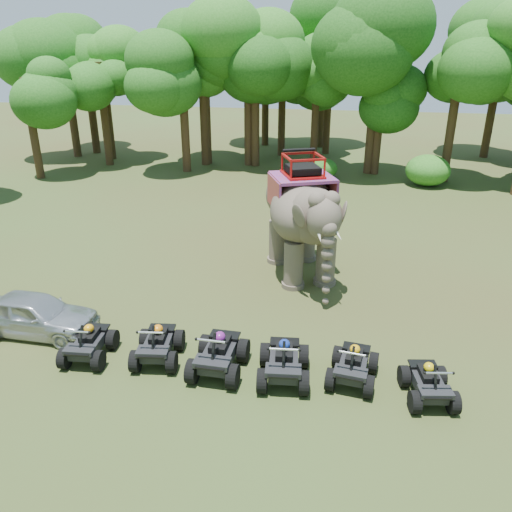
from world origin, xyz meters
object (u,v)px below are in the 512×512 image
(elephant, at_px, (302,215))
(atv_5, at_px, (429,379))
(parked_car, at_px, (34,314))
(atv_0, at_px, (88,339))
(atv_2, at_px, (218,349))
(atv_1, at_px, (157,340))
(atv_3, at_px, (284,357))
(atv_4, at_px, (353,361))

(elephant, relative_size, atv_5, 3.52)
(parked_car, relative_size, atv_0, 2.35)
(elephant, relative_size, atv_2, 2.98)
(elephant, relative_size, atv_1, 3.26)
(parked_car, height_order, atv_3, atv_3)
(elephant, bearing_deg, parked_car, -164.26)
(atv_0, distance_m, atv_4, 7.19)
(atv_3, height_order, atv_5, atv_3)
(atv_5, bearing_deg, atv_4, 158.75)
(atv_3, distance_m, atv_5, 3.58)
(parked_car, xyz_separation_m, atv_5, (11.20, -0.92, -0.07))
(atv_1, relative_size, atv_3, 0.94)
(atv_0, xyz_separation_m, atv_4, (7.18, 0.34, 0.01))
(atv_2, height_order, atv_5, atv_2)
(elephant, xyz_separation_m, atv_3, (0.31, -6.64, -1.62))
(elephant, bearing_deg, atv_0, -150.08)
(atv_1, distance_m, atv_3, 3.52)
(parked_car, relative_size, atv_3, 2.12)
(elephant, height_order, parked_car, elephant)
(elephant, bearing_deg, atv_2, -124.99)
(elephant, height_order, atv_2, elephant)
(atv_0, relative_size, atv_1, 0.96)
(atv_1, xyz_separation_m, atv_5, (7.09, -0.30, -0.05))
(atv_1, relative_size, atv_2, 0.91)
(atv_2, bearing_deg, atv_4, 5.03)
(atv_2, height_order, atv_3, atv_2)
(atv_1, height_order, atv_2, atv_2)
(atv_1, xyz_separation_m, atv_4, (5.27, 0.07, -0.02))
(atv_2, distance_m, atv_5, 5.32)
(atv_4, bearing_deg, atv_1, -172.20)
(atv_2, distance_m, atv_3, 1.74)
(atv_1, bearing_deg, atv_2, -14.30)
(atv_1, relative_size, atv_5, 1.08)
(atv_3, xyz_separation_m, atv_5, (3.58, -0.11, -0.09))
(atv_0, height_order, atv_1, atv_1)
(atv_0, relative_size, atv_3, 0.90)
(parked_car, relative_size, atv_5, 2.44)
(atv_1, bearing_deg, parked_car, 163.25)
(parked_car, distance_m, atv_2, 5.94)
(parked_car, xyz_separation_m, atv_1, (4.11, -0.62, -0.02))
(atv_0, distance_m, atv_5, 9.00)
(atv_1, bearing_deg, atv_5, -10.55)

